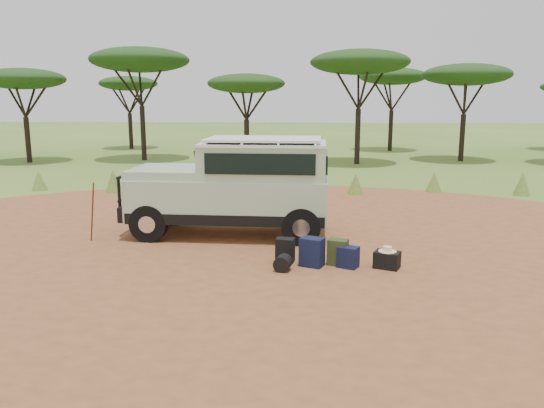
# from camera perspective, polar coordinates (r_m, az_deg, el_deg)

# --- Properties ---
(ground) EXTENTS (140.00, 140.00, 0.00)m
(ground) POSITION_cam_1_polar(r_m,az_deg,el_deg) (11.45, -2.05, -6.19)
(ground) COLOR #496E27
(ground) RESTS_ON ground
(dirt_clearing) EXTENTS (23.00, 23.00, 0.01)m
(dirt_clearing) POSITION_cam_1_polar(r_m,az_deg,el_deg) (11.45, -2.05, -6.17)
(dirt_clearing) COLOR #9C5733
(dirt_clearing) RESTS_ON ground
(grass_fringe) EXTENTS (36.60, 1.60, 0.90)m
(grass_fringe) POSITION_cam_1_polar(r_m,az_deg,el_deg) (19.81, 0.55, 2.43)
(grass_fringe) COLOR #496E27
(grass_fringe) RESTS_ON ground
(acacia_treeline) EXTENTS (46.70, 13.20, 6.26)m
(acacia_treeline) POSITION_cam_1_polar(r_m,az_deg,el_deg) (30.73, 2.79, 13.88)
(acacia_treeline) COLOR black
(acacia_treeline) RESTS_ON ground
(safari_vehicle) EXTENTS (5.22, 2.24, 2.49)m
(safari_vehicle) POSITION_cam_1_polar(r_m,az_deg,el_deg) (13.45, -3.85, 1.67)
(safari_vehicle) COLOR #A5BDA1
(safari_vehicle) RESTS_ON ground
(walking_staff) EXTENTS (0.28, 0.23, 1.49)m
(walking_staff) POSITION_cam_1_polar(r_m,az_deg,el_deg) (13.52, -18.76, -0.84)
(walking_staff) COLOR brown
(walking_staff) RESTS_ON ground
(backpack_black) EXTENTS (0.42, 0.34, 0.52)m
(backpack_black) POSITION_cam_1_polar(r_m,az_deg,el_deg) (11.33, 1.42, -4.99)
(backpack_black) COLOR black
(backpack_black) RESTS_ON ground
(backpack_navy) EXTENTS (0.56, 0.49, 0.61)m
(backpack_navy) POSITION_cam_1_polar(r_m,az_deg,el_deg) (11.07, 4.32, -5.18)
(backpack_navy) COLOR #131B3D
(backpack_navy) RESTS_ON ground
(backpack_olive) EXTENTS (0.47, 0.40, 0.55)m
(backpack_olive) POSITION_cam_1_polar(r_m,az_deg,el_deg) (11.21, 7.09, -5.18)
(backpack_olive) COLOR #35411E
(backpack_olive) RESTS_ON ground
(duffel_navy) EXTENTS (0.49, 0.45, 0.45)m
(duffel_navy) POSITION_cam_1_polar(r_m,az_deg,el_deg) (11.08, 8.19, -5.69)
(duffel_navy) COLOR #131B3D
(duffel_navy) RESTS_ON ground
(hard_case) EXTENTS (0.60, 0.53, 0.36)m
(hard_case) POSITION_cam_1_polar(r_m,az_deg,el_deg) (11.20, 12.26, -5.90)
(hard_case) COLOR black
(hard_case) RESTS_ON ground
(stuff_sack) EXTENTS (0.40, 0.40, 0.33)m
(stuff_sack) POSITION_cam_1_polar(r_m,az_deg,el_deg) (10.78, 1.18, -6.38)
(stuff_sack) COLOR black
(stuff_sack) RESTS_ON ground
(safari_hat) EXTENTS (0.37, 0.37, 0.11)m
(safari_hat) POSITION_cam_1_polar(r_m,az_deg,el_deg) (11.14, 12.31, -4.83)
(safari_hat) COLOR beige
(safari_hat) RESTS_ON hard_case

